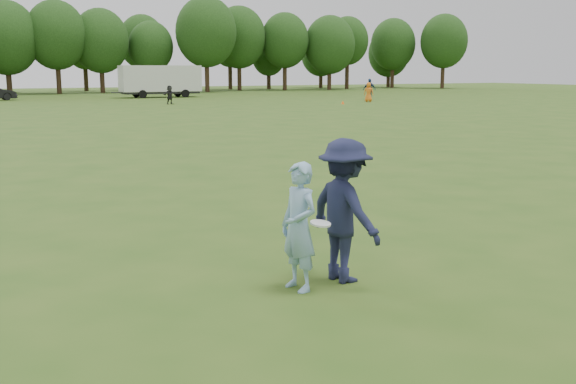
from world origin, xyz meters
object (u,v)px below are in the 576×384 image
Objects in this scene: defender at (345,211)px; cargo_trailer at (160,80)px; player_far_d at (170,95)px; thrower at (299,227)px; player_far_b at (369,89)px; field_cone at (343,102)px; player_far_c at (369,92)px.

cargo_trailer is at bearing -22.80° from defender.
cargo_trailer reaches higher than player_far_d.
player_far_b reaches higher than thrower.
player_far_b is at bearing -42.77° from defender.
thrower is 62.09m from cargo_trailer.
cargo_trailer reaches higher than field_cone.
player_far_c is at bearing -42.73° from defender.
defender reaches higher than player_far_d.
cargo_trailer reaches higher than defender.
player_far_d is (-18.64, 1.32, -0.22)m from player_far_b.
thrower is 1.09× the size of player_far_d.
defender is 0.99× the size of player_far_b.
player_far_b is at bearing 40.29° from field_cone.
thrower reaches higher than field_cone.
cargo_trailer reaches higher than player_far_b.
thrower is 54.87m from player_far_b.
thrower is at bearing 99.74° from player_far_c.
player_far_b is (31.27, 45.09, 0.15)m from thrower.
field_cone is (24.58, 39.98, -0.82)m from defender.
player_far_d is at bearing 31.26° from player_far_c.
player_far_d reaches higher than field_cone.
defender is 61.84m from cargo_trailer.
field_cone is at bearing -64.72° from cargo_trailer.
field_cone is (25.31, 40.04, -0.69)m from thrower.
player_far_c reaches higher than player_far_d.
player_far_c is 4.84m from field_cone.
cargo_trailer is at bearing -7.84° from player_far_c.
cargo_trailer is (15.15, 59.95, 0.80)m from defender.
player_far_d is at bearing 153.34° from field_cone.
thrower is 0.75m from defender.
defender is 1.14× the size of player_far_c.
defender reaches higher than player_far_c.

